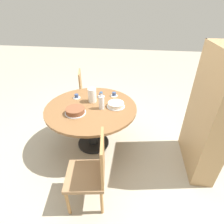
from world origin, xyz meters
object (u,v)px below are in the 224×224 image
Objects in this scene: cup_a at (77,97)px; chair_b at (88,93)px; water_bottle at (101,102)px; cake_main at (75,111)px; bookshelf at (207,115)px; coffee_pot at (92,95)px; cup_c at (114,95)px; cake_second at (116,105)px; cup_b at (101,95)px; chair_a at (91,171)px.

chair_b is at bearing -178.44° from cup_a.
water_bottle reaches higher than cake_main.
bookshelf is at bearing 91.36° from cake_main.
coffee_pot is (-0.32, -1.55, 0.02)m from bookshelf.
water_bottle is at bearing -16.56° from cup_c.
cake_main is 1.10× the size of cake_second.
chair_b reaches higher than cake_second.
bookshelf is 1.37m from cup_c.
chair_b is at bearing -146.19° from cup_b.
bookshelf is 6.52× the size of coffee_pot.
chair_a is at bearing 12.00° from coffee_pot.
bookshelf reaches higher than cup_c.
bookshelf reaches higher than cup_a.
cup_c is at bearing -146.12° from chair_b.
water_bottle is 0.53m from cup_a.
cup_b is at bearing -167.32° from water_bottle.
coffee_pot reaches higher than cake_main.
cup_a is at bearing -119.84° from water_bottle.
cup_b is (-0.54, 0.25, -0.01)m from cake_main.
cup_a is (-0.18, -0.65, -0.01)m from cake_second.
water_bottle is 0.99× the size of cake_second.
cup_c is (-0.06, 0.20, 0.00)m from cup_b.
cake_second is (0.10, 0.37, -0.08)m from coffee_pot.
coffee_pot is at bearing 74.58° from cup_a.
bookshelf is 14.30× the size of cup_c.
cake_second is at bearing 116.13° from cake_main.
chair_a and chair_b have the same top height.
water_bottle reaches higher than cake_second.
cake_main is 2.51× the size of cup_b.
coffee_pot is 2.19× the size of cup_b.
coffee_pot is 2.19× the size of cup_a.
water_bottle is 0.90× the size of cake_main.
cake_main is at bearing 172.72° from chair_b.
cup_b is at bearing -73.95° from cup_c.
water_bottle is (0.95, 0.48, 0.35)m from chair_b.
cup_a is 0.39m from cup_b.
cup_a and cup_b have the same top height.
cup_a is at bearing 167.03° from chair_b.
coffee_pot is at bearing -177.15° from chair_a.
cup_c is at bearing 104.79° from cup_a.
cake_main is (0.04, -1.71, -0.06)m from bookshelf.
cake_second is 0.68m from cup_a.
chair_a is 0.88m from cake_main.
coffee_pot is at bearing -29.92° from cup_b.
cup_c is (-0.23, 0.30, -0.09)m from coffee_pot.
chair_b is 8.05× the size of cup_c.
cup_c is at bearing 66.12° from bookshelf.
chair_b is 1.12m from water_bottle.
chair_b is at bearing 59.59° from bookshelf.
water_bottle is at bearing -67.52° from cake_second.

